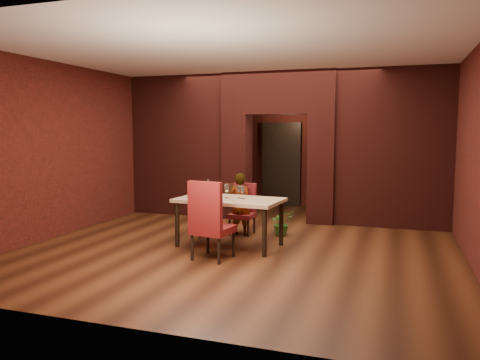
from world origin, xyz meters
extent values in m
plane|color=#472311|center=(0.00, 0.00, 0.00)|extent=(8.00, 8.00, 0.00)
cube|color=silver|center=(0.00, 0.00, 3.20)|extent=(7.00, 8.00, 0.04)
cube|color=maroon|center=(0.00, 4.00, 1.60)|extent=(7.00, 0.04, 3.20)
cube|color=maroon|center=(0.00, -4.00, 1.60)|extent=(7.00, 0.04, 3.20)
cube|color=maroon|center=(-3.50, 0.00, 1.60)|extent=(0.04, 8.00, 3.20)
cube|color=maroon|center=(3.50, 0.00, 1.60)|extent=(0.04, 8.00, 3.20)
cube|color=maroon|center=(-0.95, 2.00, 1.15)|extent=(0.55, 0.55, 2.30)
cube|color=maroon|center=(0.95, 2.00, 1.15)|extent=(0.55, 0.55, 2.30)
cube|color=maroon|center=(0.00, 2.00, 2.75)|extent=(2.45, 0.55, 0.90)
cube|color=maroon|center=(-2.36, 2.00, 1.60)|extent=(2.28, 0.35, 3.20)
cube|color=maroon|center=(2.36, 2.00, 1.60)|extent=(2.28, 0.35, 3.20)
cube|color=#A95131|center=(-0.95, 1.71, 0.55)|extent=(0.40, 0.03, 0.50)
cube|color=black|center=(-0.40, 3.94, 1.05)|extent=(0.90, 0.08, 2.10)
cube|color=black|center=(-0.40, 3.90, 1.05)|extent=(1.02, 0.04, 2.22)
cube|color=tan|center=(-0.21, -0.55, 0.41)|extent=(1.82, 1.13, 0.82)
cube|color=maroon|center=(-0.29, 0.38, 0.48)|extent=(0.44, 0.44, 0.96)
cube|color=maroon|center=(-0.18, -1.38, 0.61)|extent=(0.62, 0.62, 1.21)
imported|color=white|center=(-0.31, 0.31, 0.59)|extent=(0.46, 0.33, 1.17)
cube|color=silver|center=(-0.45, -0.83, 0.82)|extent=(0.38, 0.36, 0.00)
cylinder|color=#AEAEB5|center=(-0.78, -0.71, 0.93)|extent=(0.18, 0.18, 0.22)
cylinder|color=white|center=(-0.66, -0.41, 0.97)|extent=(0.07, 0.07, 0.30)
imported|color=#2C641F|center=(0.44, 0.52, 0.23)|extent=(0.56, 0.55, 0.47)
camera|label=1|loc=(2.44, -7.87, 1.95)|focal=35.00mm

